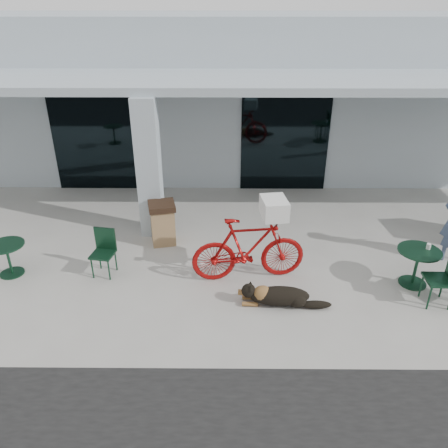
{
  "coord_description": "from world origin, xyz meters",
  "views": [
    {
      "loc": [
        0.22,
        -6.76,
        4.87
      ],
      "look_at": [
        0.16,
        0.75,
        1.0
      ],
      "focal_mm": 35.0,
      "sensor_mm": 36.0,
      "label": 1
    }
  ],
  "objects_px": {
    "bicycle": "(249,249)",
    "cafe_chair_near": "(103,254)",
    "cafe_table_near": "(9,259)",
    "trash_receptacle": "(163,223)",
    "dog": "(280,295)",
    "cafe_table_far": "(416,267)",
    "cafe_chair_far_b": "(439,279)"
  },
  "relations": [
    {
      "from": "bicycle",
      "to": "trash_receptacle",
      "type": "distance_m",
      "value": 2.31
    },
    {
      "from": "dog",
      "to": "cafe_table_near",
      "type": "bearing_deg",
      "value": 172.42
    },
    {
      "from": "cafe_chair_far_b",
      "to": "cafe_table_near",
      "type": "bearing_deg",
      "value": -94.97
    },
    {
      "from": "cafe_chair_near",
      "to": "trash_receptacle",
      "type": "bearing_deg",
      "value": 61.96
    },
    {
      "from": "bicycle",
      "to": "cafe_chair_near",
      "type": "distance_m",
      "value": 2.84
    },
    {
      "from": "trash_receptacle",
      "to": "dog",
      "type": "bearing_deg",
      "value": -43.54
    },
    {
      "from": "dog",
      "to": "cafe_table_far",
      "type": "xyz_separation_m",
      "value": [
        2.63,
        0.67,
        0.17
      ]
    },
    {
      "from": "bicycle",
      "to": "cafe_table_far",
      "type": "xyz_separation_m",
      "value": [
        3.16,
        -0.18,
        -0.28
      ]
    },
    {
      "from": "dog",
      "to": "cafe_table_near",
      "type": "relative_size",
      "value": 1.71
    },
    {
      "from": "cafe_table_near",
      "to": "cafe_chair_near",
      "type": "height_order",
      "value": "cafe_chair_near"
    },
    {
      "from": "cafe_chair_far_b",
      "to": "cafe_table_far",
      "type": "bearing_deg",
      "value": -164.41
    },
    {
      "from": "bicycle",
      "to": "cafe_chair_near",
      "type": "xyz_separation_m",
      "value": [
        -2.83,
        0.11,
        -0.18
      ]
    },
    {
      "from": "dog",
      "to": "cafe_table_near",
      "type": "distance_m",
      "value": 5.31
    },
    {
      "from": "bicycle",
      "to": "cafe_table_far",
      "type": "height_order",
      "value": "bicycle"
    },
    {
      "from": "cafe_table_near",
      "to": "cafe_table_far",
      "type": "relative_size",
      "value": 0.9
    },
    {
      "from": "dog",
      "to": "cafe_chair_far_b",
      "type": "height_order",
      "value": "cafe_chair_far_b"
    },
    {
      "from": "cafe_table_near",
      "to": "trash_receptacle",
      "type": "xyz_separation_m",
      "value": [
        2.86,
        1.3,
        0.14
      ]
    },
    {
      "from": "cafe_chair_near",
      "to": "cafe_chair_far_b",
      "type": "bearing_deg",
      "value": 1.48
    },
    {
      "from": "bicycle",
      "to": "cafe_chair_near",
      "type": "relative_size",
      "value": 2.32
    },
    {
      "from": "bicycle",
      "to": "dog",
      "type": "relative_size",
      "value": 1.79
    },
    {
      "from": "dog",
      "to": "bicycle",
      "type": "bearing_deg",
      "value": 124.72
    },
    {
      "from": "cafe_table_near",
      "to": "cafe_chair_near",
      "type": "relative_size",
      "value": 0.76
    },
    {
      "from": "cafe_table_far",
      "to": "trash_receptacle",
      "type": "height_order",
      "value": "trash_receptacle"
    },
    {
      "from": "bicycle",
      "to": "cafe_table_near",
      "type": "height_order",
      "value": "bicycle"
    },
    {
      "from": "trash_receptacle",
      "to": "cafe_table_near",
      "type": "bearing_deg",
      "value": -155.51
    },
    {
      "from": "bicycle",
      "to": "cafe_table_near",
      "type": "bearing_deg",
      "value": 81.17
    },
    {
      "from": "cafe_table_far",
      "to": "cafe_table_near",
      "type": "bearing_deg",
      "value": 177.98
    },
    {
      "from": "dog",
      "to": "trash_receptacle",
      "type": "xyz_separation_m",
      "value": [
        -2.36,
        2.25,
        0.28
      ]
    },
    {
      "from": "dog",
      "to": "cafe_table_near",
      "type": "xyz_separation_m",
      "value": [
        -5.23,
        0.94,
        0.13
      ]
    },
    {
      "from": "cafe_table_near",
      "to": "trash_receptacle",
      "type": "bearing_deg",
      "value": 24.49
    },
    {
      "from": "dog",
      "to": "cafe_table_far",
      "type": "height_order",
      "value": "cafe_table_far"
    },
    {
      "from": "dog",
      "to": "cafe_chair_near",
      "type": "height_order",
      "value": "cafe_chair_near"
    }
  ]
}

